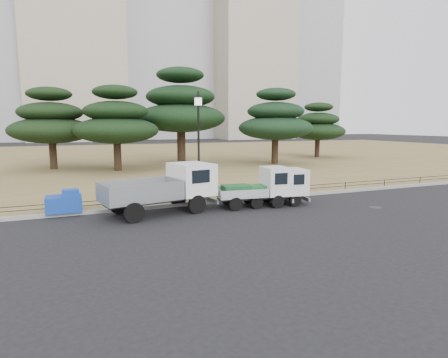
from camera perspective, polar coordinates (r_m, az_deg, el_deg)
name	(u,v)px	position (r m, az deg, el deg)	size (l,w,h in m)	color
ground	(241,214)	(16.59, 2.61, -5.38)	(220.00, 220.00, 0.00)	black
lawn	(134,157)	(45.90, -13.57, 3.28)	(120.00, 56.00, 0.15)	olive
curb	(220,201)	(18.90, -0.68, -3.42)	(120.00, 0.25, 0.16)	gray
truck_large	(166,186)	(16.81, -8.90, -1.12)	(5.22, 2.89, 2.15)	black
truck_kei_front	(259,187)	(18.12, 5.33, -1.23)	(3.67, 1.87, 1.87)	black
truck_kei_rear	(277,187)	(18.59, 8.13, -1.22)	(3.48, 1.81, 1.74)	black
street_lamp	(198,129)	(18.46, -3.91, 7.66)	(0.47, 0.47, 5.28)	black
pipe_fence	(218,194)	(18.97, -0.85, -2.27)	(38.00, 0.04, 0.40)	black
tarp_pile	(65,203)	(17.78, -23.13, -3.32)	(1.49, 1.10, 0.98)	#1742B5
manhole	(375,207)	(19.27, 22.08, -4.04)	(0.60, 0.60, 0.01)	#2D2D30
pine_west_near	(51,122)	(34.89, -24.86, 7.86)	(6.86, 6.86, 6.86)	black
pine_center_left	(116,122)	(31.85, -16.11, 8.39)	(6.80, 6.80, 6.91)	black
pine_center_right	(181,108)	(36.67, -6.62, 10.63)	(8.60, 8.60, 9.12)	black
pine_east_near	(275,120)	(36.46, 7.85, 8.84)	(7.12, 7.12, 7.19)	black
pine_east_far	(318,126)	(44.73, 14.13, 7.86)	(6.23, 6.23, 6.26)	black
tower_center_left	(73,24)	(102.40, -22.03, 21.05)	(22.00, 20.00, 55.00)	#AAA08C
tower_east	(249,51)	(109.21, 3.88, 18.90)	(20.00, 18.00, 48.00)	#AAA08C
tower_far_east	(291,23)	(126.91, 10.14, 22.37)	(24.00, 20.00, 70.00)	#A0A0A5
radio_tower	(337,40)	(129.66, 16.90, 19.60)	(1.80, 1.80, 63.00)	#D83F33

